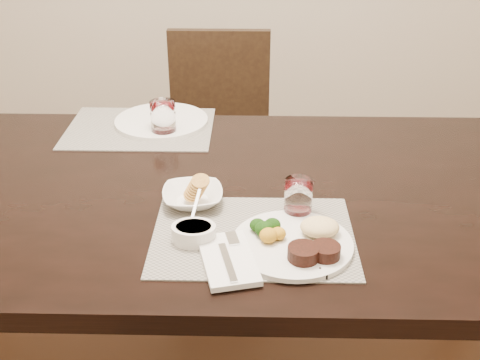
{
  "coord_description": "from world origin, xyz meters",
  "views": [
    {
      "loc": [
        0.14,
        -1.38,
        1.52
      ],
      "look_at": [
        0.11,
        -0.09,
        0.82
      ],
      "focal_mm": 45.0,
      "sensor_mm": 36.0,
      "label": 1
    }
  ],
  "objects_px": {
    "steak_knife": "(318,257)",
    "far_plate": "(161,121)",
    "cracker_bowl": "(193,196)",
    "wine_glass_near": "(298,199)",
    "chair_far": "(219,131)",
    "dinner_plate": "(298,241)"
  },
  "relations": [
    {
      "from": "cracker_bowl",
      "to": "wine_glass_near",
      "type": "xyz_separation_m",
      "value": [
        0.26,
        -0.05,
        0.02
      ]
    },
    {
      "from": "chair_far",
      "to": "steak_knife",
      "type": "bearing_deg",
      "value": -77.16
    },
    {
      "from": "chair_far",
      "to": "dinner_plate",
      "type": "relative_size",
      "value": 3.34
    },
    {
      "from": "cracker_bowl",
      "to": "steak_knife",
      "type": "bearing_deg",
      "value": -38.48
    },
    {
      "from": "chair_far",
      "to": "steak_knife",
      "type": "xyz_separation_m",
      "value": [
        0.29,
        -1.25,
        0.26
      ]
    },
    {
      "from": "dinner_plate",
      "to": "steak_knife",
      "type": "height_order",
      "value": "dinner_plate"
    },
    {
      "from": "wine_glass_near",
      "to": "dinner_plate",
      "type": "bearing_deg",
      "value": -93.05
    },
    {
      "from": "far_plate",
      "to": "cracker_bowl",
      "type": "bearing_deg",
      "value": -73.64
    },
    {
      "from": "steak_knife",
      "to": "chair_far",
      "type": "bearing_deg",
      "value": 96.6
    },
    {
      "from": "dinner_plate",
      "to": "far_plate",
      "type": "distance_m",
      "value": 0.8
    },
    {
      "from": "dinner_plate",
      "to": "wine_glass_near",
      "type": "relative_size",
      "value": 2.91
    },
    {
      "from": "chair_far",
      "to": "dinner_plate",
      "type": "bearing_deg",
      "value": -78.49
    },
    {
      "from": "cracker_bowl",
      "to": "far_plate",
      "type": "height_order",
      "value": "cracker_bowl"
    },
    {
      "from": "steak_knife",
      "to": "far_plate",
      "type": "distance_m",
      "value": 0.86
    },
    {
      "from": "wine_glass_near",
      "to": "far_plate",
      "type": "bearing_deg",
      "value": 126.22
    },
    {
      "from": "steak_knife",
      "to": "wine_glass_near",
      "type": "bearing_deg",
      "value": 93.71
    },
    {
      "from": "cracker_bowl",
      "to": "dinner_plate",
      "type": "bearing_deg",
      "value": -36.56
    },
    {
      "from": "steak_knife",
      "to": "wine_glass_near",
      "type": "distance_m",
      "value": 0.19
    },
    {
      "from": "chair_far",
      "to": "dinner_plate",
      "type": "height_order",
      "value": "chair_far"
    },
    {
      "from": "cracker_bowl",
      "to": "wine_glass_near",
      "type": "bearing_deg",
      "value": -10.34
    },
    {
      "from": "cracker_bowl",
      "to": "wine_glass_near",
      "type": "height_order",
      "value": "wine_glass_near"
    },
    {
      "from": "steak_knife",
      "to": "far_plate",
      "type": "bearing_deg",
      "value": 114.47
    }
  ]
}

